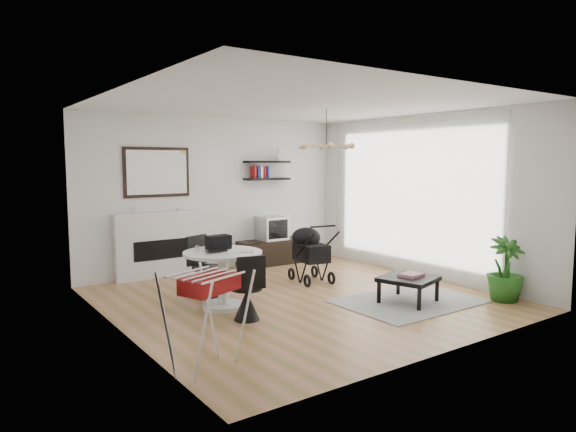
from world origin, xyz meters
TOP-DOWN VIEW (x-y plane):
  - floor at (0.00, 0.00)m, footprint 5.00×5.00m
  - ceiling at (0.00, 0.00)m, footprint 5.00×5.00m
  - wall_back at (0.00, 2.50)m, footprint 5.00×0.00m
  - wall_left at (-2.50, 0.00)m, footprint 0.00×5.00m
  - wall_right at (2.50, 0.00)m, footprint 0.00×5.00m
  - sheer_curtain at (2.40, 0.20)m, footprint 0.04×3.60m
  - fireplace at (-1.10, 2.42)m, footprint 1.50×0.17m
  - shelf_lower at (0.98, 2.37)m, footprint 0.90×0.25m
  - shelf_upper at (0.98, 2.37)m, footprint 0.90×0.25m
  - pendant_lamp at (0.70, 0.30)m, footprint 0.90×0.90m
  - tv_console at (0.98, 2.27)m, footprint 1.25×0.44m
  - crt_tv at (1.02, 2.27)m, footprint 0.50×0.44m
  - dining_table at (-1.10, 0.21)m, footprint 1.03×1.03m
  - laptop at (-1.17, 0.16)m, footprint 0.38×0.30m
  - black_bag at (-1.06, 0.40)m, footprint 0.32×0.20m
  - newspaper at (-0.92, 0.09)m, footprint 0.40×0.36m
  - drinking_glass at (-1.41, 0.32)m, footprint 0.05×0.05m
  - chair_far at (-1.05, 0.83)m, footprint 0.46×0.47m
  - chair_near at (-1.12, -0.43)m, footprint 0.40×0.42m
  - drying_rack at (-2.18, -1.50)m, footprint 0.77×0.75m
  - stroller at (0.77, 0.79)m, footprint 0.60×0.83m
  - rug at (1.12, -0.99)m, footprint 1.89×1.36m
  - coffee_table at (1.08, -1.02)m, footprint 0.84×0.84m
  - magazines at (1.13, -1.03)m, footprint 0.34×0.29m
  - potted_plant at (2.25, -1.72)m, footprint 0.63×0.63m

SIDE VIEW (x-z plane):
  - floor at x=0.00m, z-range 0.00..0.00m
  - rug at x=1.12m, z-range 0.00..0.01m
  - tv_console at x=0.98m, z-range 0.00..0.47m
  - chair_near at x=-1.12m, z-range -0.15..0.67m
  - chair_far at x=-1.05m, z-range -0.16..0.71m
  - coffee_table at x=1.08m, z-range 0.15..0.50m
  - magazines at x=1.13m, z-range 0.36..0.41m
  - stroller at x=0.77m, z-range -0.07..0.90m
  - potted_plant at x=2.25m, z-range 0.00..0.89m
  - drying_rack at x=-2.18m, z-range 0.02..0.94m
  - dining_table at x=-1.10m, z-range 0.12..0.87m
  - fireplace at x=-1.10m, z-range -0.39..1.77m
  - crt_tv at x=1.02m, z-range 0.47..0.90m
  - newspaper at x=-0.92m, z-range 0.75..0.76m
  - laptop at x=-1.17m, z-range 0.75..0.78m
  - drinking_glass at x=-1.41m, z-range 0.75..0.84m
  - black_bag at x=-1.06m, z-range 0.75..0.94m
  - wall_back at x=0.00m, z-range -1.15..3.85m
  - wall_left at x=-2.50m, z-range -1.15..3.85m
  - wall_right at x=2.50m, z-range -1.15..3.85m
  - sheer_curtain at x=2.40m, z-range 0.05..2.65m
  - shelf_lower at x=0.98m, z-range 1.58..1.62m
  - shelf_upper at x=0.98m, z-range 1.90..1.94m
  - pendant_lamp at x=0.70m, z-range 2.10..2.20m
  - ceiling at x=0.00m, z-range 2.70..2.70m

